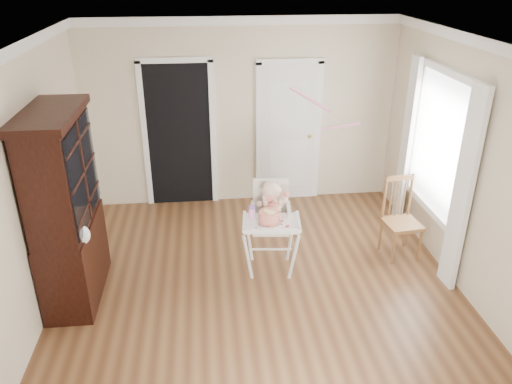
{
  "coord_description": "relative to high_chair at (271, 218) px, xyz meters",
  "views": [
    {
      "loc": [
        -0.54,
        -4.48,
        3.38
      ],
      "look_at": [
        -0.0,
        0.42,
        1.07
      ],
      "focal_mm": 35.0,
      "sensor_mm": 36.0,
      "label": 1
    }
  ],
  "objects": [
    {
      "name": "wall_left",
      "position": [
        -2.43,
        -0.52,
        0.66
      ],
      "size": [
        0.0,
        5.0,
        5.0
      ],
      "primitive_type": "plane",
      "rotation": [
        1.57,
        0.0,
        1.57
      ],
      "color": "beige",
      "rests_on": "floor"
    },
    {
      "name": "wall_back",
      "position": [
        -0.18,
        1.98,
        0.66
      ],
      "size": [
        4.5,
        0.0,
        4.5
      ],
      "primitive_type": "plane",
      "rotation": [
        1.57,
        0.0,
        0.0
      ],
      "color": "beige",
      "rests_on": "floor"
    },
    {
      "name": "window_right",
      "position": [
        2.0,
        0.28,
        0.6
      ],
      "size": [
        0.13,
        1.84,
        2.3
      ],
      "color": "white",
      "rests_on": "wall_right"
    },
    {
      "name": "closet_door",
      "position": [
        0.53,
        1.96,
        0.34
      ],
      "size": [
        0.96,
        0.09,
        2.13
      ],
      "color": "white",
      "rests_on": "wall_back"
    },
    {
      "name": "china_cabinet",
      "position": [
        -2.16,
        -0.24,
        0.36
      ],
      "size": [
        0.55,
        1.24,
        2.09
      ],
      "color": "black",
      "rests_on": "floor"
    },
    {
      "name": "baby",
      "position": [
        0.0,
        0.03,
        0.17
      ],
      "size": [
        0.33,
        0.27,
        0.53
      ],
      "rotation": [
        0.0,
        0.0,
        -0.11
      ],
      "color": "beige",
      "rests_on": "high_chair"
    },
    {
      "name": "sippy_cup",
      "position": [
        -0.23,
        -0.12,
        0.16
      ],
      "size": [
        0.08,
        0.08,
        0.18
      ],
      "rotation": [
        0.0,
        0.0,
        -0.11
      ],
      "color": "#FF9BD9",
      "rests_on": "high_chair"
    },
    {
      "name": "cake",
      "position": [
        -0.06,
        -0.25,
        0.15
      ],
      "size": [
        0.28,
        0.28,
        0.13
      ],
      "color": "silver",
      "rests_on": "high_chair"
    },
    {
      "name": "ceiling",
      "position": [
        -0.18,
        -0.52,
        2.01
      ],
      "size": [
        5.0,
        5.0,
        0.0
      ],
      "primitive_type": "plane",
      "rotation": [
        3.14,
        0.0,
        0.0
      ],
      "color": "white",
      "rests_on": "wall_back"
    },
    {
      "name": "high_chair",
      "position": [
        0.0,
        0.0,
        0.0
      ],
      "size": [
        0.71,
        0.85,
        1.12
      ],
      "rotation": [
        0.0,
        0.0,
        -0.11
      ],
      "color": "white",
      "rests_on": "floor"
    },
    {
      "name": "streamer",
      "position": [
        0.26,
        -0.63,
        1.54
      ],
      "size": [
        0.32,
        0.41,
        0.15
      ],
      "primitive_type": null,
      "rotation": [
        0.26,
        0.0,
        0.66
      ],
      "color": "pink",
      "rests_on": "ceiling"
    },
    {
      "name": "floor",
      "position": [
        -0.18,
        -0.52,
        -0.69
      ],
      "size": [
        5.0,
        5.0,
        0.0
      ],
      "primitive_type": "plane",
      "color": "#54331C",
      "rests_on": "ground"
    },
    {
      "name": "doorway",
      "position": [
        -1.08,
        1.97,
        0.42
      ],
      "size": [
        1.06,
        0.05,
        2.22
      ],
      "color": "black",
      "rests_on": "wall_back"
    },
    {
      "name": "dining_chair",
      "position": [
        1.64,
        0.17,
        -0.22
      ],
      "size": [
        0.46,
        0.46,
        1.0
      ],
      "rotation": [
        0.0,
        0.0,
        0.12
      ],
      "color": "brown",
      "rests_on": "floor"
    },
    {
      "name": "wall_right",
      "position": [
        2.07,
        -0.52,
        0.66
      ],
      "size": [
        0.0,
        5.0,
        5.0
      ],
      "primitive_type": "plane",
      "rotation": [
        1.57,
        0.0,
        -1.57
      ],
      "color": "beige",
      "rests_on": "floor"
    },
    {
      "name": "crown_molding",
      "position": [
        -0.18,
        -0.52,
        1.95
      ],
      "size": [
        4.5,
        5.0,
        0.12
      ],
      "primitive_type": null,
      "color": "white",
      "rests_on": "ceiling"
    }
  ]
}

